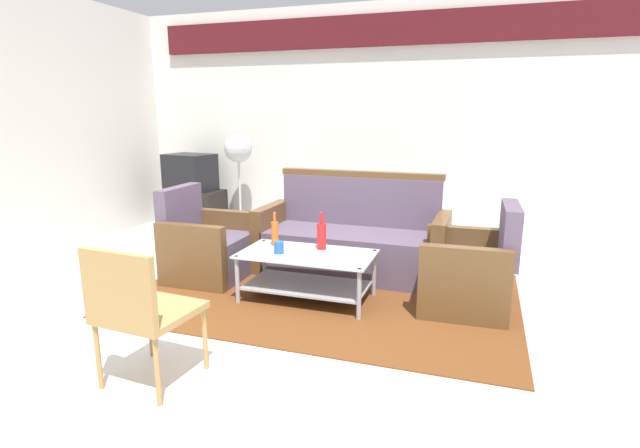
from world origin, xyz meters
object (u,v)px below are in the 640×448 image
couch (352,242)px  television (190,172)px  cup (279,247)px  armchair_right (469,274)px  bottle_red (322,235)px  pedestal_fan (238,154)px  bottle_orange (275,233)px  armchair_left (207,248)px  wicker_chair (138,306)px  tv_stand (192,210)px  coffee_table (307,269)px

couch → television: 2.78m
television → cup: bearing=146.6°
armchair_right → bottle_red: size_ratio=2.70×
pedestal_fan → bottle_red: bearing=-46.6°
armchair_right → bottle_orange: 1.65m
bottle_red → cup: bearing=-142.0°
armchair_left → television: television is taller
wicker_chair → television: bearing=123.2°
tv_stand → television: size_ratio=1.20×
cup → wicker_chair: (-0.22, -1.46, 0.03)m
coffee_table → cup: 0.30m
pedestal_fan → wicker_chair: bearing=-71.1°
armchair_left → tv_stand: 2.08m
armchair_right → television: size_ratio=1.27×
tv_stand → armchair_right: bearing=-24.7°
armchair_right → television: bearing=63.7°
armchair_left → television: (-1.24, 1.68, 0.47)m
armchair_right → bottle_red: bearing=93.4°
cup → armchair_right: bearing=12.6°
armchair_left → tv_stand: bearing=-143.9°
bottle_red → cup: bottle_red is taller
coffee_table → television: (-2.33, 1.92, 0.49)m
armchair_right → bottle_orange: (-1.63, -0.11, 0.23)m
couch → armchair_left: bearing=24.9°
pedestal_fan → cup: bearing=-55.2°
armchair_left → pedestal_fan: size_ratio=0.67×
couch → cup: size_ratio=18.09×
coffee_table → pedestal_fan: size_ratio=0.87×
bottle_red → pedestal_fan: 2.55m
pedestal_fan → wicker_chair: 3.74m
bottle_red → armchair_left: bearing=175.5°
bottle_red → coffee_table: bearing=-117.7°
couch → bottle_red: 0.70m
armchair_left → pedestal_fan: bearing=-162.9°
tv_stand → wicker_chair: 3.95m
armchair_right → bottle_orange: bearing=92.5°
cup → pedestal_fan: 2.56m
wicker_chair → armchair_right: bearing=50.7°
coffee_table → wicker_chair: bearing=-105.9°
bottle_orange → armchair_right: bearing=4.0°
couch → armchair_right: bearing=154.0°
coffee_table → wicker_chair: 1.61m
coffee_table → cup: bearing=-160.2°
pedestal_fan → couch: bearing=-32.5°
television → wicker_chair: (1.89, -3.46, -0.27)m
cup → tv_stand: bearing=136.7°
couch → armchair_left: (-1.27, -0.57, -0.03)m
bottle_orange → coffee_table: bearing=-22.3°
bottle_orange → armchair_left: bearing=172.1°
bottle_red → tv_stand: (-2.41, 1.77, -0.27)m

